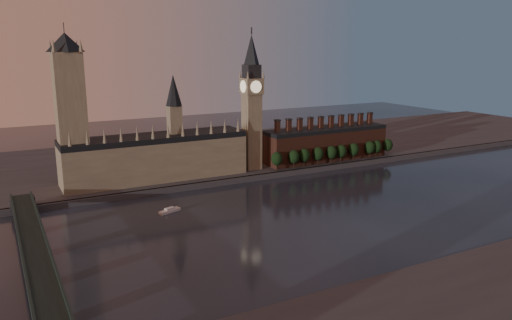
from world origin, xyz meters
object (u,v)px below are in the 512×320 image
(big_ben, at_px, (252,101))
(westminster_bridge, at_px, (37,259))
(river_boat, at_px, (170,210))
(victoria_tower, at_px, (70,107))

(big_ben, height_order, westminster_bridge, big_ben)
(big_ben, bearing_deg, river_boat, -145.67)
(westminster_bridge, bearing_deg, big_ben, 34.33)
(westminster_bridge, xyz_separation_m, river_boat, (77.91, 53.22, -6.38))
(victoria_tower, relative_size, big_ben, 1.01)
(big_ben, bearing_deg, victoria_tower, 177.80)
(victoria_tower, height_order, big_ben, victoria_tower)
(victoria_tower, relative_size, river_boat, 7.53)
(victoria_tower, height_order, westminster_bridge, victoria_tower)
(victoria_tower, distance_m, river_boat, 96.78)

